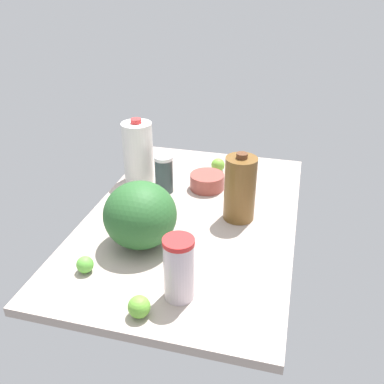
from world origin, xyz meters
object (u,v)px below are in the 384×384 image
Objects in this scene: watermelon at (140,215)px; mixing_bowl at (207,181)px; chocolate_milk_jug at (240,188)px; shaker_bottle at (164,174)px; lime_beside_bowl at (85,265)px; tumbler_cup at (179,269)px; lime_by_jug at (139,307)px; milk_jug at (138,152)px; lime_loose at (218,165)px.

mixing_bowl is at bearing -15.87° from watermelon.
shaker_bottle is at bearing 68.95° from chocolate_milk_jug.
watermelon is 4.56× the size of lime_beside_bowl.
tumbler_cup is at bearing -158.33° from shaker_bottle.
mixing_bowl reaches higher than lime_by_jug.
mixing_bowl is (43.91, -12.48, -7.87)cm from watermelon.
milk_jug is (44.19, 17.52, 1.94)cm from watermelon.
chocolate_milk_jug is 50.43cm from milk_jug.
lime_by_jug is (-75.88, -28.69, -9.94)cm from milk_jug.
tumbler_cup is (-46.07, 9.45, -2.40)cm from chocolate_milk_jug.
shaker_bottle is 56.27cm from lime_beside_bowl.
mixing_bowl is 66.26cm from tumbler_cup.
chocolate_milk_jug is 1.82× the size of mixing_bowl.
tumbler_cup is at bearing -39.39° from lime_by_jug.
mixing_bowl is at bearing -20.92° from lime_beside_bowl.
watermelon is 37.37cm from shaker_bottle.
lime_beside_bowl is at bearing -174.40° from milk_jug.
watermelon is 29.11cm from tumbler_cup.
tumbler_cup reaches higher than lime_loose.
chocolate_milk_jug is at bearing -17.50° from lime_by_jug.
lime_beside_bowl is (-42.91, 40.23, -9.49)cm from chocolate_milk_jug.
tumbler_cup is at bearing -95.86° from lime_beside_bowl.
lime_loose is (17.07, -31.09, -9.96)cm from milk_jug.
chocolate_milk_jug is 47.09cm from tumbler_cup.
shaker_bottle is 63.18cm from tumbler_cup.
lime_loose is 1.16× the size of lime_beside_bowl.
milk_jug reaches higher than tumbler_cup.
watermelon reaches higher than tumbler_cup.
chocolate_milk_jug reaches higher than lime_beside_bowl.
lime_beside_bowl is (13.18, 22.55, -0.44)cm from lime_by_jug.
mixing_bowl is 75.61cm from lime_by_jug.
watermelon is at bearing 19.41° from lime_by_jug.
chocolate_milk_jug is at bearing -111.05° from shaker_bottle.
tumbler_cup is 31.74cm from lime_beside_bowl.
milk_jug is at bearing 21.63° from watermelon.
watermelon is 23.31cm from lime_beside_bowl.
watermelon is 0.87× the size of milk_jug.
tumbler_cup reaches higher than lime_by_jug.
chocolate_milk_jug is at bearing -113.10° from milk_jug.
lime_loose is 0.99× the size of lime_by_jug.
shaker_bottle is at bearing 112.77° from mixing_bowl.
milk_jug is 4.49× the size of lime_by_jug.
mixing_bowl is 0.73× the size of tumbler_cup.
mixing_bowl is 2.32× the size of lime_loose.
milk_jug is 63.84cm from lime_beside_bowl.
shaker_bottle is at bearing 12.39° from lime_by_jug.
lime_by_jug is (-68.71, -15.09, -4.82)cm from shaker_bottle.
chocolate_milk_jug is 59.51cm from lime_by_jug.
watermelon is 1.53× the size of shaker_bottle.
lime_loose is at bearing -17.37° from lime_beside_bowl.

